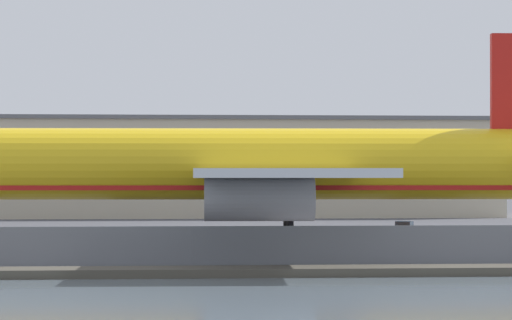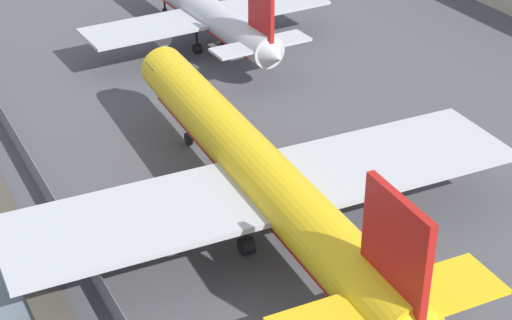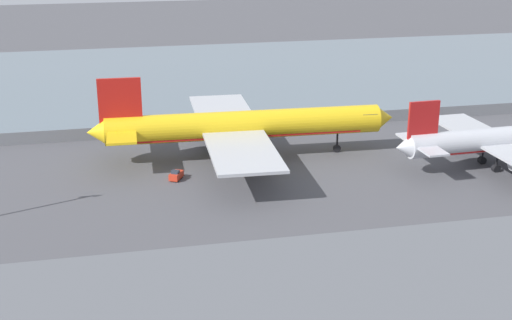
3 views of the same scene
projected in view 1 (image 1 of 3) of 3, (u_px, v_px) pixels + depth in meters
ground_plane at (187, 252)px, 88.63m from camera, size 500.00×500.00×0.00m
shoreline_seawall at (193, 272)px, 68.20m from camera, size 320.00×3.00×0.50m
perimeter_fence at (192, 248)px, 72.69m from camera, size 280.00×0.10×2.63m
cargo_jet_yellow at (252, 167)px, 90.12m from camera, size 58.22×50.05×16.41m
baggage_tug at (403, 233)px, 100.08m from camera, size 2.91×3.58×1.80m
terminal_building at (75, 167)px, 161.53m from camera, size 112.21×21.84×13.09m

